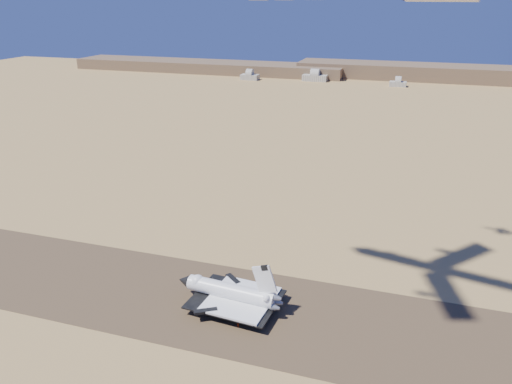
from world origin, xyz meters
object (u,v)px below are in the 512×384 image
(crew_a, at_px, (245,320))
(crew_b, at_px, (249,323))
(shuttle, at_px, (230,293))
(crew_c, at_px, (238,325))

(crew_a, xyz_separation_m, crew_b, (1.74, -1.02, -0.10))
(crew_a, bearing_deg, crew_b, -107.12)
(shuttle, xyz_separation_m, crew_c, (6.58, -10.45, -4.01))
(crew_b, height_order, crew_c, crew_c)
(shuttle, xyz_separation_m, crew_b, (9.49, -8.53, -4.10))
(crew_a, height_order, crew_b, crew_a)
(crew_a, relative_size, crew_c, 1.01)
(crew_c, bearing_deg, crew_b, -99.24)
(crew_b, relative_size, crew_c, 0.90)
(shuttle, relative_size, crew_a, 20.09)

